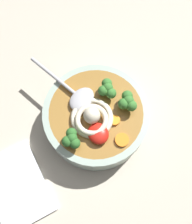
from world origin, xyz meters
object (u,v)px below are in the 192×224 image
object	(u,v)px
soup_bowl	(96,117)
noodle_pile	(92,118)
folded_napkin	(17,185)
soup_spoon	(77,95)

from	to	relation	value
soup_bowl	noodle_pile	bearing A→B (deg)	-57.53
folded_napkin	soup_spoon	bearing A→B (deg)	113.50
noodle_pile	folded_napkin	world-z (taller)	noodle_pile
soup_bowl	soup_spoon	xyz separation A→B (cm)	(-5.10, -1.66, 4.03)
soup_bowl	soup_spoon	world-z (taller)	soup_spoon
soup_spoon	folded_napkin	size ratio (longest dim) A/B	1.04
folded_napkin	soup_bowl	bearing A→B (deg)	99.58
noodle_pile	soup_spoon	distance (cm)	6.13
soup_bowl	noodle_pile	world-z (taller)	noodle_pile
folded_napkin	noodle_pile	bearing A→B (deg)	97.52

